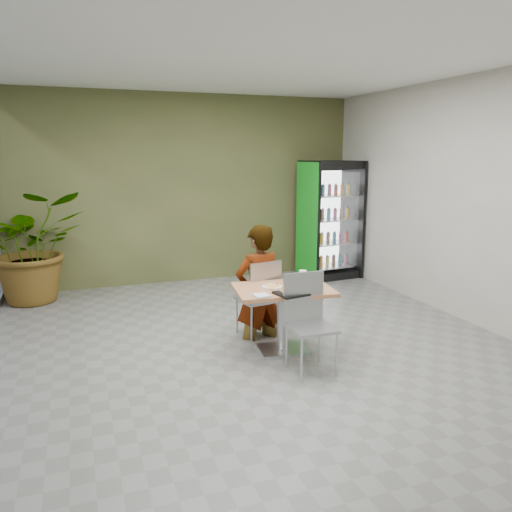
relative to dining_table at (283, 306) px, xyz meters
The scene contains 12 objects.
ground 0.61m from the dining_table, 163.99° to the left, with size 7.00×7.00×0.00m, color slate.
room_envelope 1.10m from the dining_table, 163.99° to the left, with size 6.00×7.00×3.20m, color beige, non-canonical shape.
dining_table is the anchor object (origin of this frame).
chair_far 0.51m from the dining_table, 97.45° to the left, with size 0.50×0.50×0.96m.
chair_near 0.49m from the dining_table, 82.18° to the right, with size 0.45×0.46×1.01m.
seated_woman 0.57m from the dining_table, 98.71° to the left, with size 0.62×0.40×1.68m, color black.
pizza_plate 0.26m from the dining_table, 146.81° to the left, with size 0.32×0.28×0.03m.
soda_cup 0.40m from the dining_table, 12.25° to the left, with size 0.09×0.09×0.16m.
napkin_stack 0.48m from the dining_table, 145.59° to the right, with size 0.15×0.15×0.02m, color silver.
cafeteria_tray 0.35m from the dining_table, 86.42° to the right, with size 0.40×0.29×0.02m, color black.
beverage_fridge 3.74m from the dining_table, 53.75° to the left, with size 1.01×0.81×2.08m.
potted_plant 4.17m from the dining_table, 131.09° to the left, with size 1.51×1.30×1.68m, color #356829.
Camera 1 is at (-1.84, -4.98, 2.21)m, focal length 35.00 mm.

